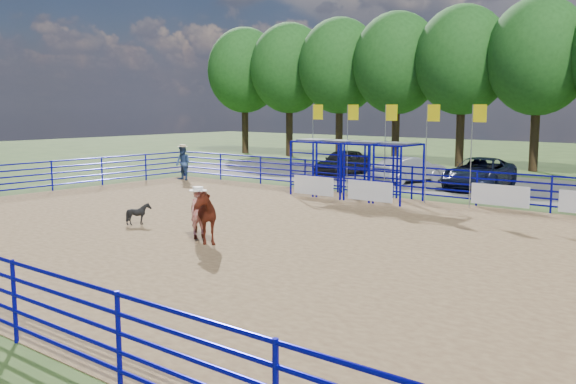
# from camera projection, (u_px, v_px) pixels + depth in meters

# --- Properties ---
(ground) EXTENTS (120.00, 120.00, 0.00)m
(ground) POSITION_uv_depth(u_px,v_px,m) (263.00, 234.00, 20.88)
(ground) COLOR #405C24
(ground) RESTS_ON ground
(arena_dirt) EXTENTS (30.00, 20.00, 0.02)m
(arena_dirt) POSITION_uv_depth(u_px,v_px,m) (263.00, 234.00, 20.88)
(arena_dirt) COLOR olive
(arena_dirt) RESTS_ON ground
(gravel_strip) EXTENTS (40.00, 10.00, 0.01)m
(gravel_strip) POSITION_uv_depth(u_px,v_px,m) (475.00, 185.00, 33.94)
(gravel_strip) COLOR #67665B
(gravel_strip) RESTS_ON ground
(horse_and_rider) EXTENTS (2.21, 1.63, 2.38)m
(horse_and_rider) POSITION_uv_depth(u_px,v_px,m) (198.00, 212.00, 19.46)
(horse_and_rider) COLOR maroon
(horse_and_rider) RESTS_ON arena_dirt
(calf) EXTENTS (0.86, 0.81, 0.77)m
(calf) POSITION_uv_depth(u_px,v_px,m) (139.00, 214.00, 22.37)
(calf) COLOR black
(calf) RESTS_ON arena_dirt
(spectator_cowboy) EXTENTS (0.99, 0.80, 1.97)m
(spectator_cowboy) POSITION_uv_depth(u_px,v_px,m) (183.00, 163.00, 35.70)
(spectator_cowboy) COLOR navy
(spectator_cowboy) RESTS_ON arena_dirt
(car_a) EXTENTS (2.18, 4.66, 1.54)m
(car_a) POSITION_uv_depth(u_px,v_px,m) (343.00, 162.00, 38.62)
(car_a) COLOR black
(car_a) RESTS_ON gravel_strip
(car_b) EXTENTS (2.70, 4.53, 1.41)m
(car_b) POSITION_uv_depth(u_px,v_px,m) (410.00, 169.00, 34.83)
(car_b) COLOR #989BA1
(car_b) RESTS_ON gravel_strip
(car_c) EXTENTS (3.11, 5.77, 1.54)m
(car_c) POSITION_uv_depth(u_px,v_px,m) (480.00, 173.00, 32.31)
(car_c) COLOR black
(car_c) RESTS_ON gravel_strip
(perimeter_fence) EXTENTS (30.10, 20.10, 1.50)m
(perimeter_fence) POSITION_uv_depth(u_px,v_px,m) (263.00, 211.00, 20.78)
(perimeter_fence) COLOR #08079D
(perimeter_fence) RESTS_ON ground
(chute_assembly) EXTENTS (19.32, 2.41, 4.20)m
(chute_assembly) POSITION_uv_depth(u_px,v_px,m) (362.00, 171.00, 28.69)
(chute_assembly) COLOR #08079D
(chute_assembly) RESTS_ON ground
(treeline) EXTENTS (56.40, 6.40, 11.24)m
(treeline) POSITION_uv_depth(u_px,v_px,m) (539.00, 51.00, 39.85)
(treeline) COLOR #3F2B19
(treeline) RESTS_ON ground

